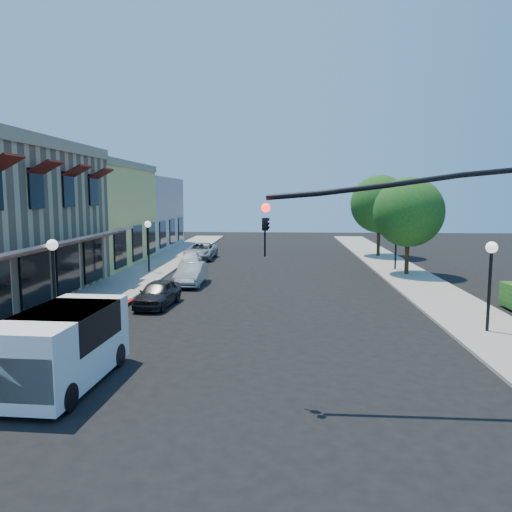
# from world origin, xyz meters

# --- Properties ---
(ground) EXTENTS (120.00, 120.00, 0.00)m
(ground) POSITION_xyz_m (0.00, 0.00, 0.00)
(ground) COLOR black
(ground) RESTS_ON ground
(sidewalk_left) EXTENTS (3.50, 50.00, 0.12)m
(sidewalk_left) POSITION_xyz_m (-8.75, 27.00, 0.06)
(sidewalk_left) COLOR gray
(sidewalk_left) RESTS_ON ground
(sidewalk_right) EXTENTS (3.50, 50.00, 0.12)m
(sidewalk_right) POSITION_xyz_m (8.75, 27.00, 0.06)
(sidewalk_right) COLOR gray
(sidewalk_right) RESTS_ON ground
(curb_red_strip) EXTENTS (0.25, 10.00, 0.06)m
(curb_red_strip) POSITION_xyz_m (-6.90, 8.00, 0.00)
(curb_red_strip) COLOR maroon
(curb_red_strip) RESTS_ON ground
(yellow_stucco_building) EXTENTS (10.00, 12.00, 7.60)m
(yellow_stucco_building) POSITION_xyz_m (-15.50, 26.00, 3.80)
(yellow_stucco_building) COLOR #D2C05E
(yellow_stucco_building) RESTS_ON ground
(pink_stucco_building) EXTENTS (10.00, 12.00, 7.00)m
(pink_stucco_building) POSITION_xyz_m (-15.50, 38.00, 3.50)
(pink_stucco_building) COLOR #BF9590
(pink_stucco_building) RESTS_ON ground
(street_tree_a) EXTENTS (4.56, 4.56, 6.48)m
(street_tree_a) POSITION_xyz_m (8.80, 22.00, 4.19)
(street_tree_a) COLOR black
(street_tree_a) RESTS_ON ground
(street_tree_b) EXTENTS (4.94, 4.94, 7.02)m
(street_tree_b) POSITION_xyz_m (8.80, 32.00, 4.54)
(street_tree_b) COLOR black
(street_tree_b) RESTS_ON ground
(signal_mast_arm) EXTENTS (8.01, 0.39, 6.00)m
(signal_mast_arm) POSITION_xyz_m (5.86, 1.50, 4.09)
(signal_mast_arm) COLOR black
(signal_mast_arm) RESTS_ON ground
(lamppost_left_near) EXTENTS (0.44, 0.44, 3.57)m
(lamppost_left_near) POSITION_xyz_m (-8.50, 8.00, 2.74)
(lamppost_left_near) COLOR black
(lamppost_left_near) RESTS_ON ground
(lamppost_left_far) EXTENTS (0.44, 0.44, 3.57)m
(lamppost_left_far) POSITION_xyz_m (-8.50, 22.00, 2.74)
(lamppost_left_far) COLOR black
(lamppost_left_far) RESTS_ON ground
(lamppost_right_near) EXTENTS (0.44, 0.44, 3.57)m
(lamppost_right_near) POSITION_xyz_m (8.50, 8.00, 2.74)
(lamppost_right_near) COLOR black
(lamppost_right_near) RESTS_ON ground
(lamppost_right_far) EXTENTS (0.44, 0.44, 3.57)m
(lamppost_right_far) POSITION_xyz_m (8.50, 24.00, 2.74)
(lamppost_right_far) COLOR black
(lamppost_right_far) RESTS_ON ground
(white_van) EXTENTS (2.31, 4.89, 2.12)m
(white_van) POSITION_xyz_m (-5.50, 1.95, 1.23)
(white_van) COLOR white
(white_van) RESTS_ON ground
(parked_car_a) EXTENTS (1.80, 3.80, 1.25)m
(parked_car_a) POSITION_xyz_m (-5.34, 12.00, 0.63)
(parked_car_a) COLOR black
(parked_car_a) RESTS_ON ground
(parked_car_b) EXTENTS (1.44, 4.04, 1.33)m
(parked_car_b) POSITION_xyz_m (-4.80, 17.76, 0.66)
(parked_car_b) COLOR #AFB2B4
(parked_car_b) RESTS_ON ground
(parked_car_c) EXTENTS (1.79, 3.75, 1.06)m
(parked_car_c) POSITION_xyz_m (-6.20, 25.00, 0.53)
(parked_car_c) COLOR silver
(parked_car_c) RESTS_ON ground
(parked_car_d) EXTENTS (2.30, 4.89, 1.35)m
(parked_car_d) POSITION_xyz_m (-6.20, 29.62, 0.68)
(parked_car_d) COLOR #9C9EA0
(parked_car_d) RESTS_ON ground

